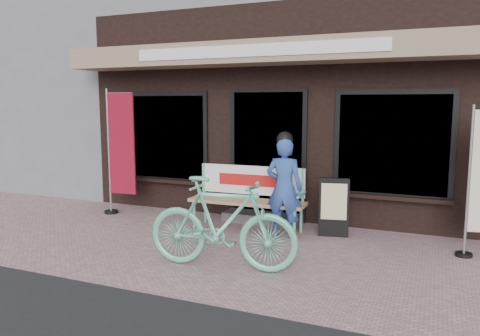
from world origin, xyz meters
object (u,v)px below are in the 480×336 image
at_px(bench, 249,193).
at_px(bicycle, 222,223).
at_px(person, 284,186).
at_px(nobori_red, 120,150).
at_px(menu_stand, 334,207).

height_order(bench, bicycle, bicycle).
bearing_deg(bicycle, person, -17.06).
bearing_deg(person, nobori_red, 172.12).
distance_m(person, menu_stand, 0.81).
bearing_deg(person, menu_stand, 24.64).
relative_size(bicycle, menu_stand, 2.10).
distance_m(person, nobori_red, 3.15).
bearing_deg(nobori_red, person, -8.61).
height_order(person, nobori_red, nobori_red).
distance_m(bench, menu_stand, 1.32).
bearing_deg(menu_stand, person, -163.70).
height_order(bicycle, nobori_red, nobori_red).
relative_size(bicycle, nobori_red, 0.83).
bearing_deg(bench, menu_stand, 2.77).
relative_size(bench, bicycle, 0.99).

